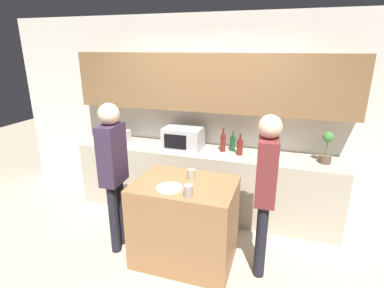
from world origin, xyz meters
The scene contains 15 objects.
ground_plane centered at (0.00, 0.00, 0.00)m, with size 14.00×14.00×0.00m, color #BCAD93.
back_wall centered at (0.00, 1.66, 1.54)m, with size 6.40×0.40×2.70m.
back_counter centered at (0.00, 1.39, 0.46)m, with size 3.60×0.62×0.92m.
kitchen_island centered at (0.09, 0.33, 0.46)m, with size 1.06×0.75×0.92m.
microwave centered at (-0.30, 1.39, 1.07)m, with size 0.52×0.39×0.30m.
toaster centered at (-1.29, 1.39, 1.01)m, with size 0.26×0.16×0.18m.
potted_plant centered at (1.52, 1.39, 1.12)m, with size 0.14×0.14×0.39m.
bottle_0 centered at (0.25, 1.44, 1.05)m, with size 0.07×0.07×0.33m.
bottle_1 centered at (0.37, 1.50, 1.02)m, with size 0.07×0.07×0.27m.
bottle_2 centered at (0.49, 1.37, 1.03)m, with size 0.08×0.08×0.28m.
plate_on_island centered at (-0.02, 0.16, 0.93)m, with size 0.26×0.26×0.01m.
cup_0 centered at (0.21, 0.07, 0.98)m, with size 0.09×0.09×0.11m.
cup_1 centered at (0.12, 0.44, 0.98)m, with size 0.09×0.09×0.11m.
person_left centered at (0.90, 0.39, 1.01)m, with size 0.22×0.35×1.69m.
person_center centered at (-0.72, 0.28, 1.03)m, with size 0.23×0.35×1.72m.
Camera 1 is at (1.02, -2.34, 2.27)m, focal length 28.00 mm.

